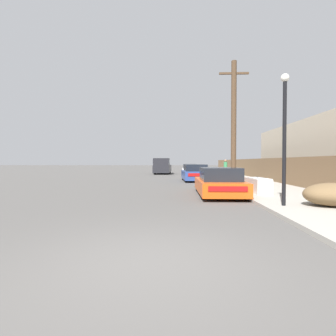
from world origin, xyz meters
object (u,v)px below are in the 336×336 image
object	(u,v)px
discarded_fridge	(258,185)
pickup_truck	(162,166)
pedestrian	(225,168)
car_parked_far	(190,170)
utility_pole	(234,121)
parked_sports_car_red	(219,183)
street_lamp	(284,128)
brush_pile	(332,195)
car_parked_mid	(195,173)

from	to	relation	value
discarded_fridge	pickup_truck	size ratio (longest dim) A/B	0.33
pedestrian	pickup_truck	bearing A→B (deg)	131.49
car_parked_far	utility_pole	distance (m)	13.71
parked_sports_car_red	car_parked_far	xyz separation A→B (m)	(-0.55, 17.49, 0.03)
discarded_fridge	street_lamp	size ratio (longest dim) A/B	0.42
car_parked_far	pedestrian	distance (m)	5.51
car_parked_far	brush_pile	distance (m)	21.30
parked_sports_car_red	car_parked_far	size ratio (longest dim) A/B	1.00
discarded_fridge	pedestrian	bearing A→B (deg)	81.53
discarded_fridge	pedestrian	xyz separation A→B (m)	(0.90, 13.06, 0.49)
discarded_fridge	car_parked_far	bearing A→B (deg)	92.88
car_parked_far	pickup_truck	distance (m)	4.32
utility_pole	pedestrian	distance (m)	9.22
utility_pole	pedestrian	xyz separation A→B (m)	(1.06, 8.63, -3.07)
pickup_truck	street_lamp	xyz separation A→B (m)	(5.36, -23.74, 1.63)
pickup_truck	utility_pole	bearing A→B (deg)	110.10
parked_sports_car_red	brush_pile	distance (m)	4.63
discarded_fridge	parked_sports_car_red	xyz separation A→B (m)	(-1.73, 0.05, 0.11)
utility_pole	brush_pile	world-z (taller)	utility_pole
parked_sports_car_red	street_lamp	xyz separation A→B (m)	(1.55, -3.44, 2.01)
parked_sports_car_red	utility_pole	bearing A→B (deg)	70.24
car_parked_mid	brush_pile	distance (m)	12.73
car_parked_mid	utility_pole	size ratio (longest dim) A/B	0.56
brush_pile	pedestrian	world-z (taller)	pedestrian
pickup_truck	discarded_fridge	bearing A→B (deg)	106.65
street_lamp	brush_pile	bearing A→B (deg)	-2.55
car_parked_mid	car_parked_far	distance (m)	8.77
brush_pile	discarded_fridge	bearing A→B (deg)	110.43
car_parked_mid	car_parked_far	world-z (taller)	car_parked_mid
pickup_truck	street_lamp	size ratio (longest dim) A/B	1.27
car_parked_mid	pickup_truck	distance (m)	12.04
utility_pole	car_parked_mid	bearing A→B (deg)	115.79
discarded_fridge	brush_pile	bearing A→B (deg)	-74.11
street_lamp	pickup_truck	bearing A→B (deg)	102.73
car_parked_far	street_lamp	bearing A→B (deg)	-84.32
brush_pile	street_lamp	bearing A→B (deg)	177.45
discarded_fridge	car_parked_far	distance (m)	17.69
car_parked_mid	pedestrian	distance (m)	5.33
street_lamp	brush_pile	xyz separation A→B (m)	(1.47, -0.07, -2.10)
discarded_fridge	pickup_truck	distance (m)	21.10
parked_sports_car_red	car_parked_mid	size ratio (longest dim) A/B	1.11
brush_pile	pickup_truck	bearing A→B (deg)	106.02
pickup_truck	pedestrian	xyz separation A→B (m)	(6.45, -7.29, -0.01)
car_parked_far	pedestrian	xyz separation A→B (m)	(3.18, -4.48, 0.34)
car_parked_mid	street_lamp	bearing A→B (deg)	-83.51
brush_pile	parked_sports_car_red	bearing A→B (deg)	130.72
discarded_fridge	brush_pile	world-z (taller)	brush_pile
car_parked_mid	street_lamp	distance (m)	12.50
pedestrian	car_parked_far	bearing A→B (deg)	125.36
pickup_truck	utility_pole	size ratio (longest dim) A/B	0.70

